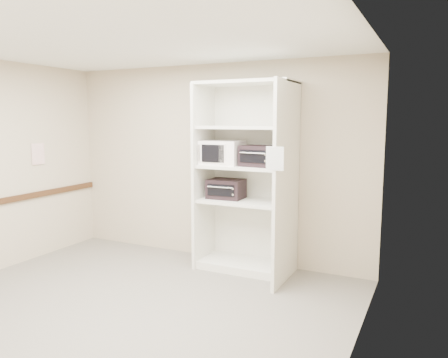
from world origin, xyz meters
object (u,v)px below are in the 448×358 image
at_px(shelving_unit, 249,184).
at_px(microwave, 222,153).
at_px(toaster_oven_lower, 226,189).
at_px(toaster_oven_upper, 260,156).

bearing_deg(shelving_unit, microwave, -173.70).
relative_size(microwave, toaster_oven_lower, 1.14).
xyz_separation_m(shelving_unit, toaster_oven_lower, (-0.33, 0.01, -0.09)).
bearing_deg(shelving_unit, toaster_oven_upper, -14.12).
bearing_deg(toaster_oven_lower, toaster_oven_upper, -8.46).
bearing_deg(toaster_oven_upper, toaster_oven_lower, -178.33).
height_order(shelving_unit, microwave, shelving_unit).
xyz_separation_m(toaster_oven_upper, toaster_oven_lower, (-0.49, 0.05, -0.45)).
bearing_deg(microwave, toaster_oven_upper, 0.35).
height_order(shelving_unit, toaster_oven_lower, shelving_unit).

